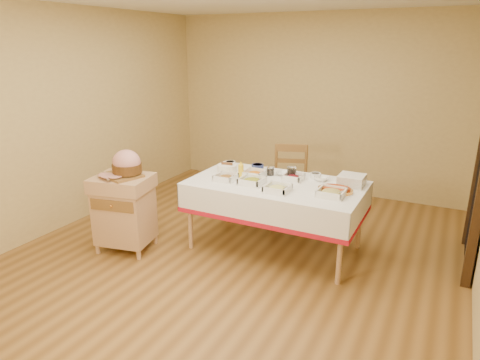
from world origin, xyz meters
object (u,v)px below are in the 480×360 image
preserve_jar_left (270,171)px  mustard_bottle (241,170)px  dining_table (276,197)px  preserve_jar_right (292,172)px  dining_chair (290,184)px  brass_platter (335,189)px  bread_basket (227,168)px  butcher_cart (124,208)px  plate_stack (352,180)px  ham_on_board (126,165)px

preserve_jar_left → mustard_bottle: size_ratio=0.60×
dining_table → preserve_jar_right: bearing=72.9°
dining_chair → mustard_bottle: dining_chair is taller
preserve_jar_right → brass_platter: preserve_jar_right is taller
bread_basket → brass_platter: (1.29, -0.12, -0.02)m
dining_table → butcher_cart: (-1.44, -0.75, -0.13)m
bread_basket → dining_chair: bearing=50.9°
butcher_cart → plate_stack: (2.17, 1.02, 0.34)m
dining_chair → plate_stack: 1.04m
mustard_bottle → plate_stack: (1.14, 0.29, -0.03)m
dining_chair → mustard_bottle: bearing=-109.8°
bread_basket → brass_platter: size_ratio=0.64×
butcher_cart → plate_stack: size_ratio=3.23×
ham_on_board → mustard_bottle: size_ratio=2.33×
preserve_jar_left → bread_basket: (-0.50, -0.10, -0.01)m
preserve_jar_left → brass_platter: bearing=-15.5°
bread_basket → mustard_bottle: bearing=-28.7°
dining_chair → brass_platter: bearing=-45.5°
brass_platter → preserve_jar_left: bearing=164.5°
ham_on_board → plate_stack: 2.35m
brass_platter → dining_chair: bearing=134.5°
preserve_jar_left → butcher_cart: bearing=-142.9°
dining_chair → preserve_jar_left: (-0.03, -0.55, 0.31)m
butcher_cart → plate_stack: bearing=25.2°
preserve_jar_right → mustard_bottle: size_ratio=0.73×
mustard_bottle → preserve_jar_right: bearing=28.7°
dining_table → bread_basket: size_ratio=8.15×
butcher_cart → plate_stack: plate_stack is taller
butcher_cart → bread_basket: bearing=48.0°
ham_on_board → preserve_jar_right: bearing=33.3°
butcher_cart → brass_platter: size_ratio=2.36×
bread_basket → plate_stack: size_ratio=0.87×
dining_chair → preserve_jar_left: dining_chair is taller
butcher_cart → brass_platter: 2.23m
ham_on_board → preserve_jar_left: size_ratio=3.89×
dining_table → plate_stack: 0.81m
dining_table → bread_basket: bread_basket is taller
mustard_bottle → plate_stack: 1.17m
butcher_cart → brass_platter: butcher_cart is taller
dining_chair → ham_on_board: ham_on_board is taller
preserve_jar_left → preserve_jar_right: (0.24, 0.03, 0.01)m
ham_on_board → brass_platter: size_ratio=1.22×
butcher_cart → bread_basket: 1.22m
dining_chair → brass_platter: size_ratio=2.77×
mustard_bottle → bread_basket: mustard_bottle is taller
dining_table → preserve_jar_left: 0.34m
butcher_cart → preserve_jar_left: bearing=37.1°
dining_chair → plate_stack: bearing=-30.4°
butcher_cart → dining_table: bearing=27.5°
dining_chair → preserve_jar_right: 0.64m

